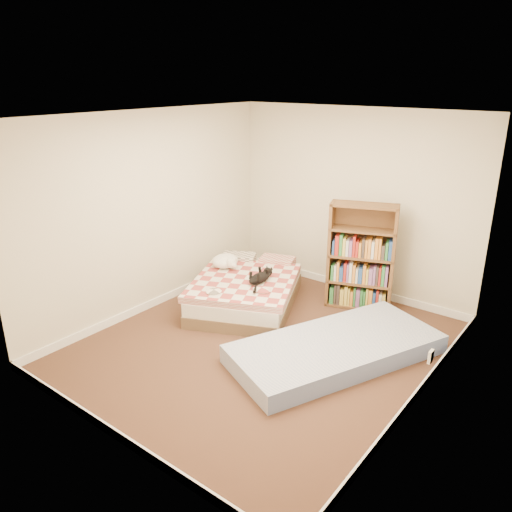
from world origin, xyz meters
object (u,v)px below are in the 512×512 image
Objects in this scene: black_cat at (261,277)px; bookshelf at (361,269)px; bed at (248,289)px; floor_mattress at (336,349)px; white_dog at (225,261)px.

bookshelf is at bearing 39.15° from black_cat.
bookshelf is 1.30m from black_cat.
bed is at bearing 159.86° from black_cat.
bed is at bearing -172.91° from floor_mattress.
floor_mattress is (1.58, -0.47, -0.11)m from bed.
black_cat is at bearing -38.61° from white_dog.
black_cat reaches higher than bed.
bed reaches higher than floor_mattress.
white_dog reaches higher than black_cat.
bookshelf reaches higher than bed.
bookshelf is 1.80m from white_dog.
bookshelf reaches higher than black_cat.
bookshelf is 1.43m from floor_mattress.
black_cat is 0.69m from white_dog.
bed is 3.26× the size of black_cat.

